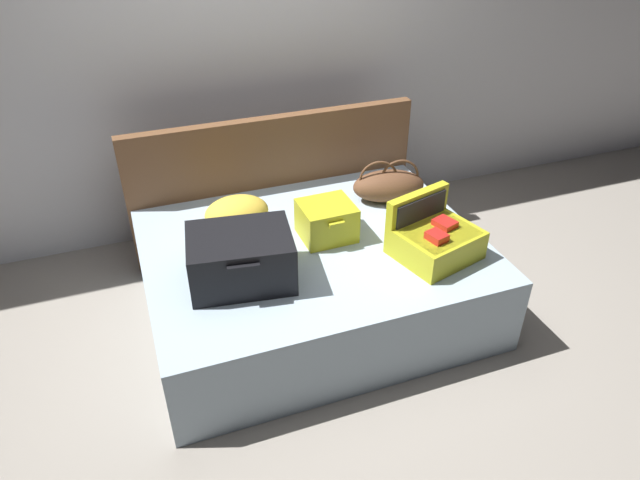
{
  "coord_description": "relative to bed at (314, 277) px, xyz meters",
  "views": [
    {
      "loc": [
        -0.94,
        -2.27,
        2.4
      ],
      "look_at": [
        0.0,
        0.29,
        0.59
      ],
      "focal_mm": 32.44,
      "sensor_mm": 36.0,
      "label": 1
    }
  ],
  "objects": [
    {
      "name": "duffel_bag",
      "position": [
        0.64,
        0.33,
        0.35
      ],
      "size": [
        0.52,
        0.35,
        0.29
      ],
      "rotation": [
        0.0,
        0.0,
        -0.21
      ],
      "color": "brown",
      "rests_on": "bed"
    },
    {
      "name": "hard_case_small",
      "position": [
        0.1,
        0.05,
        0.35
      ],
      "size": [
        0.32,
        0.31,
        0.22
      ],
      "rotation": [
        0.0,
        0.0,
        0.02
      ],
      "color": "gold",
      "rests_on": "bed"
    },
    {
      "name": "ground_plane",
      "position": [
        0.0,
        -0.4,
        -0.24
      ],
      "size": [
        12.0,
        12.0,
        0.0
      ],
      "primitive_type": "plane",
      "color": "gray"
    },
    {
      "name": "pillow_near_headboard",
      "position": [
        -0.37,
        0.35,
        0.34
      ],
      "size": [
        0.41,
        0.33,
        0.19
      ],
      "primitive_type": "ellipsoid",
      "rotation": [
        0.0,
        0.0,
        0.05
      ],
      "color": "gold",
      "rests_on": "bed"
    },
    {
      "name": "bed",
      "position": [
        0.0,
        0.0,
        0.0
      ],
      "size": [
        1.97,
        1.53,
        0.49
      ],
      "primitive_type": "cube",
      "color": "#99ADBC",
      "rests_on": "ground"
    },
    {
      "name": "back_wall",
      "position": [
        0.0,
        1.25,
        1.06
      ],
      "size": [
        8.0,
        0.1,
        2.6
      ],
      "primitive_type": "cube",
      "color": "silver",
      "rests_on": "ground"
    },
    {
      "name": "hard_case_large",
      "position": [
        -0.47,
        -0.19,
        0.39
      ],
      "size": [
        0.6,
        0.49,
        0.28
      ],
      "rotation": [
        0.0,
        0.0,
        -0.14
      ],
      "color": "black",
      "rests_on": "bed"
    },
    {
      "name": "headboard",
      "position": [
        0.0,
        0.8,
        0.25
      ],
      "size": [
        2.0,
        0.08,
        0.98
      ],
      "primitive_type": "cube",
      "color": "brown",
      "rests_on": "ground"
    },
    {
      "name": "hard_case_medium",
      "position": [
        0.61,
        -0.34,
        0.35
      ],
      "size": [
        0.52,
        0.49,
        0.33
      ],
      "rotation": [
        0.0,
        0.0,
        0.27
      ],
      "color": "gold",
      "rests_on": "bed"
    }
  ]
}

